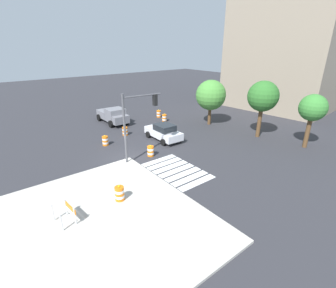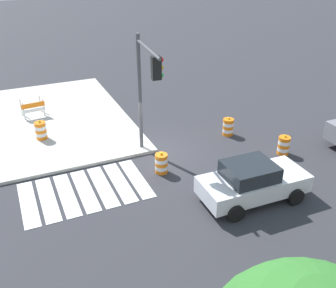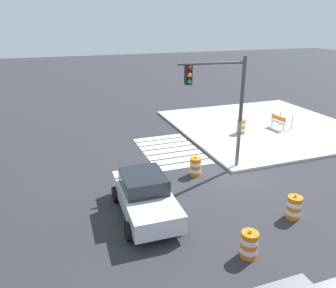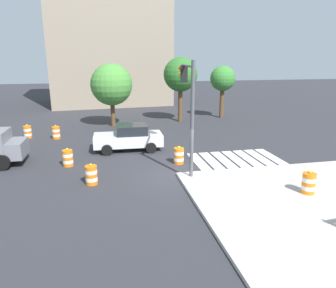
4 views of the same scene
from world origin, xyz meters
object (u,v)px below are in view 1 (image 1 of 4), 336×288
(traffic_barrel_crosswalk_end, at_px, (151,151))
(street_tree_streetside_mid, at_px, (263,97))
(traffic_barrel_median_far, at_px, (164,118))
(traffic_barrel_far_curb, at_px, (159,114))
(construction_barricade, at_px, (68,212))
(street_tree_streetside_near, at_px, (313,108))
(traffic_barrel_near_corner, at_px, (125,131))
(street_tree_streetside_far, at_px, (211,95))
(traffic_barrel_on_sidewalk, at_px, (120,193))
(sports_car, at_px, (164,132))
(traffic_barrel_median_near, at_px, (105,141))
(traffic_light_pole, at_px, (137,115))
(pickup_truck, at_px, (113,115))

(traffic_barrel_crosswalk_end, xyz_separation_m, street_tree_streetside_mid, (2.89, 11.55, 3.74))
(traffic_barrel_median_far, relative_size, traffic_barrel_far_curb, 1.00)
(traffic_barrel_far_curb, relative_size, street_tree_streetside_mid, 0.18)
(construction_barricade, xyz_separation_m, street_tree_streetside_near, (2.86, 20.86, 2.99))
(traffic_barrel_near_corner, relative_size, street_tree_streetside_far, 0.19)
(traffic_barrel_on_sidewalk, distance_m, street_tree_streetside_near, 18.29)
(traffic_barrel_far_curb, relative_size, traffic_barrel_on_sidewalk, 1.00)
(street_tree_streetside_near, bearing_deg, traffic_barrel_median_far, -160.01)
(traffic_barrel_near_corner, height_order, street_tree_streetside_far, street_tree_streetside_far)
(traffic_barrel_near_corner, height_order, street_tree_streetside_mid, street_tree_streetside_mid)
(traffic_barrel_median_far, bearing_deg, traffic_barrel_far_curb, 162.92)
(traffic_barrel_near_corner, relative_size, street_tree_streetside_near, 0.21)
(street_tree_streetside_far, bearing_deg, street_tree_streetside_mid, 7.59)
(sports_car, xyz_separation_m, street_tree_streetside_far, (-0.75, 7.46, 2.70))
(traffic_barrel_crosswalk_end, bearing_deg, street_tree_streetside_mid, 75.94)
(traffic_barrel_near_corner, distance_m, traffic_barrel_median_near, 3.16)
(construction_barricade, distance_m, street_tree_streetside_near, 21.27)
(traffic_barrel_on_sidewalk, distance_m, traffic_light_pole, 6.74)
(street_tree_streetside_near, bearing_deg, traffic_barrel_on_sidewalk, -99.17)
(traffic_barrel_crosswalk_end, xyz_separation_m, construction_barricade, (4.42, -8.34, 0.27))
(traffic_barrel_far_curb, distance_m, traffic_light_pole, 13.68)
(pickup_truck, bearing_deg, traffic_barrel_crosswalk_end, -9.85)
(sports_car, xyz_separation_m, street_tree_streetside_near, (9.76, 9.25, 2.89))
(pickup_truck, distance_m, traffic_barrel_crosswalk_end, 10.90)
(traffic_barrel_crosswalk_end, distance_m, street_tree_streetside_near, 14.85)
(traffic_barrel_near_corner, distance_m, street_tree_streetside_near, 18.01)
(street_tree_streetside_near, bearing_deg, traffic_barrel_far_curb, -164.30)
(traffic_barrel_on_sidewalk, height_order, traffic_light_pole, traffic_light_pole)
(traffic_barrel_median_near, height_order, traffic_light_pole, traffic_light_pole)
(traffic_barrel_median_near, xyz_separation_m, traffic_barrel_median_far, (-2.76, 9.19, 0.00))
(traffic_barrel_median_far, relative_size, street_tree_streetside_far, 0.19)
(traffic_barrel_crosswalk_end, distance_m, traffic_barrel_median_far, 10.34)
(sports_car, height_order, street_tree_streetside_far, street_tree_streetside_far)
(traffic_barrel_near_corner, relative_size, traffic_barrel_far_curb, 1.00)
(sports_car, distance_m, traffic_barrel_on_sidewalk, 10.98)
(sports_car, distance_m, street_tree_streetside_far, 7.97)
(traffic_light_pole, xyz_separation_m, street_tree_streetside_mid, (2.74, 12.78, 0.28))
(pickup_truck, xyz_separation_m, traffic_barrel_median_near, (6.04, -3.89, -0.52))
(pickup_truck, height_order, traffic_barrel_near_corner, pickup_truck)
(construction_barricade, height_order, street_tree_streetside_mid, street_tree_streetside_mid)
(sports_car, distance_m, traffic_barrel_far_curb, 8.39)
(traffic_barrel_far_curb, xyz_separation_m, street_tree_streetside_far, (6.31, 2.94, 3.06))
(sports_car, bearing_deg, traffic_barrel_far_curb, 147.34)
(traffic_barrel_median_near, xyz_separation_m, street_tree_streetside_near, (11.98, 14.55, 3.25))
(pickup_truck, xyz_separation_m, traffic_light_pole, (10.88, -3.09, 2.94))
(construction_barricade, bearing_deg, street_tree_streetside_far, 111.85)
(traffic_barrel_on_sidewalk, distance_m, street_tree_streetside_mid, 17.27)
(construction_barricade, height_order, street_tree_streetside_far, street_tree_streetside_far)
(pickup_truck, height_order, traffic_barrel_crosswalk_end, pickup_truck)
(construction_barricade, bearing_deg, street_tree_streetside_mid, 94.39)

